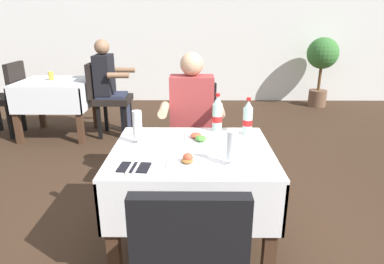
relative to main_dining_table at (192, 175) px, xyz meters
The scene contains 18 objects.
ground_plane 0.57m from the main_dining_table, 149.05° to the left, with size 11.00×11.00×0.00m, color #382619.
back_wall 4.50m from the main_dining_table, 91.09° to the left, with size 11.00×0.12×3.16m, color white.
main_dining_table is the anchor object (origin of this frame).
chair_far_diner_seat 0.82m from the main_dining_table, 90.00° to the left, with size 0.44×0.50×0.97m.
seated_diner_far 0.73m from the main_dining_table, 90.58° to the left, with size 0.50×0.46×1.26m.
plate_near_camera 0.29m from the main_dining_table, 95.46° to the right, with size 0.23×0.23×0.07m.
plate_far_diner 0.26m from the main_dining_table, 69.39° to the left, with size 0.24×0.24×0.05m.
beer_glass_left 0.43m from the main_dining_table, 46.46° to the right, with size 0.07×0.07×0.20m.
beer_glass_middle 0.47m from the main_dining_table, 164.02° to the left, with size 0.07×0.07×0.22m.
cola_bottle_primary 0.57m from the main_dining_table, 36.65° to the left, with size 0.07×0.07×0.26m.
cola_bottle_secondary 0.50m from the main_dining_table, 63.39° to the left, with size 0.07×0.07×0.28m.
napkin_cutlery_set 0.46m from the main_dining_table, 138.79° to the right, with size 0.18×0.19×0.01m.
background_dining_table 2.96m from the main_dining_table, 127.54° to the left, with size 0.90×0.80×0.74m.
background_chair_left 3.40m from the main_dining_table, 136.39° to the left, with size 0.50×0.44×0.97m.
background_chair_right 2.61m from the main_dining_table, 115.96° to the left, with size 0.50×0.44×0.97m.
background_patron 2.59m from the main_dining_table, 114.98° to the left, with size 0.46×0.50×1.26m.
background_table_tumbler 3.04m from the main_dining_table, 127.82° to the left, with size 0.06×0.06×0.11m, color gold.
potted_plant_corner 4.51m from the main_dining_table, 60.56° to the left, with size 0.53×0.53×1.20m.
Camera 1 is at (0.10, -2.00, 1.53)m, focal length 31.31 mm.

